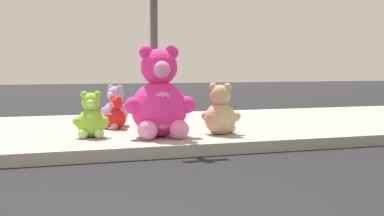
{
  "coord_description": "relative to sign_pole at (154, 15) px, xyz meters",
  "views": [
    {
      "loc": [
        -0.89,
        -2.87,
        1.11
      ],
      "look_at": [
        1.31,
        3.6,
        0.55
      ],
      "focal_mm": 48.07,
      "sensor_mm": 36.0,
      "label": 1
    }
  ],
  "objects": [
    {
      "name": "sign_pole",
      "position": [
        0.0,
        0.0,
        0.0
      ],
      "size": [
        0.56,
        0.11,
        3.2
      ],
      "color": "#4C4C51",
      "rests_on": "sidewalk"
    },
    {
      "name": "plush_tan",
      "position": [
        0.8,
        -0.59,
        -1.41
      ],
      "size": [
        0.5,
        0.52,
        0.72
      ],
      "color": "tan",
      "rests_on": "sidewalk"
    },
    {
      "name": "plush_red",
      "position": [
        -0.49,
        0.5,
        -1.5
      ],
      "size": [
        0.36,
        0.35,
        0.5
      ],
      "color": "red",
      "rests_on": "sidewalk"
    },
    {
      "name": "sidewalk",
      "position": [
        -1.0,
        0.8,
        -1.77
      ],
      "size": [
        28.0,
        4.4,
        0.15
      ],
      "primitive_type": "cube",
      "color": "#9E9B93",
      "rests_on": "ground_plane"
    },
    {
      "name": "plush_lavender",
      "position": [
        -0.41,
        0.96,
        -1.43
      ],
      "size": [
        0.47,
        0.47,
        0.66
      ],
      "color": "#B28CD8",
      "rests_on": "sidewalk"
    },
    {
      "name": "plush_yellow",
      "position": [
        0.13,
        0.74,
        -1.44
      ],
      "size": [
        0.44,
        0.49,
        0.64
      ],
      "color": "yellow",
      "rests_on": "sidewalk"
    },
    {
      "name": "plush_lime",
      "position": [
        -0.96,
        -0.33,
        -1.45
      ],
      "size": [
        0.48,
        0.44,
        0.63
      ],
      "color": "#8CD133",
      "rests_on": "sidewalk"
    },
    {
      "name": "plush_pink_large",
      "position": [
        -0.08,
        -0.59,
        -1.2
      ],
      "size": [
        0.95,
        0.85,
        1.24
      ],
      "color": "#F22D93",
      "rests_on": "sidewalk"
    }
  ]
}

